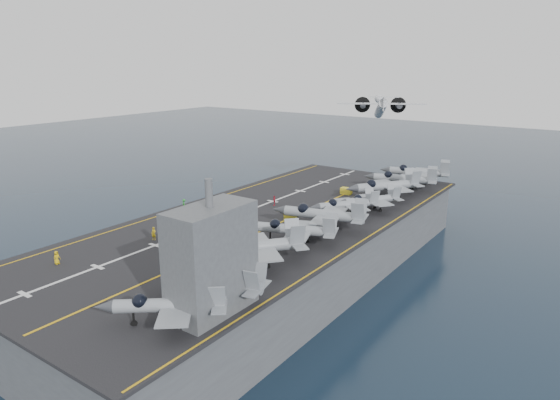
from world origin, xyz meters
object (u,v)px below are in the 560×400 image
Objects in this scene: island_superstructure at (211,247)px; tow_cart_a at (209,247)px; fighter_jet_0 at (170,304)px; transport_plane at (381,109)px.

tow_cart_a is at bearing 134.50° from island_superstructure.
fighter_jet_0 is 7.58× the size of tow_cart_a.
transport_plane is at bearing 103.21° from island_superstructure.
fighter_jet_0 is at bearing -78.37° from transport_plane.
transport_plane reaches higher than fighter_jet_0.
island_superstructure is at bearing 71.66° from fighter_jet_0.
transport_plane is (-8.01, 75.89, 13.83)m from tow_cart_a.
island_superstructure is 19.63m from tow_cart_a.
transport_plane is (-19.30, 93.80, 12.05)m from fighter_jet_0.
transport_plane reaches higher than tow_cart_a.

